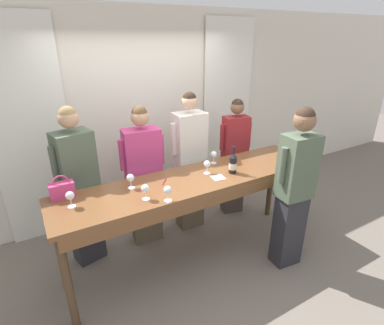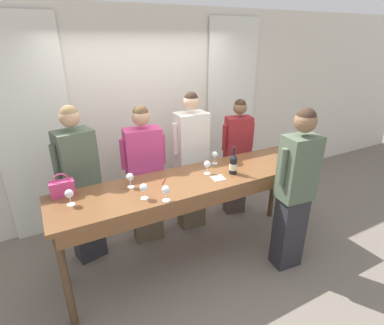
{
  "view_description": "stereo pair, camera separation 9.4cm",
  "coord_description": "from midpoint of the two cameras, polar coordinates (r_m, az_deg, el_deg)",
  "views": [
    {
      "loc": [
        -1.45,
        -2.44,
        2.43
      ],
      "look_at": [
        0.0,
        0.07,
        1.2
      ],
      "focal_mm": 28.0,
      "sensor_mm": 36.0,
      "label": 1
    },
    {
      "loc": [
        -1.37,
        -2.49,
        2.43
      ],
      "look_at": [
        0.0,
        0.07,
        1.2
      ],
      "focal_mm": 28.0,
      "sensor_mm": 36.0,
      "label": 2
    }
  ],
  "objects": [
    {
      "name": "wine_glass_center_right",
      "position": [
        3.77,
        18.15,
        2.0
      ],
      "size": [
        0.07,
        0.07,
        0.15
      ],
      "color": "white",
      "rests_on": "tasting_bar"
    },
    {
      "name": "curtain_panel_right",
      "position": [
        4.9,
        8.0,
        9.98
      ],
      "size": [
        0.87,
        0.03,
        2.69
      ],
      "color": "white",
      "rests_on": "ground_plane"
    },
    {
      "name": "wine_glass_back_left",
      "position": [
        3.22,
        3.75,
        -0.43
      ],
      "size": [
        0.07,
        0.07,
        0.15
      ],
      "color": "white",
      "rests_on": "tasting_bar"
    },
    {
      "name": "pen",
      "position": [
        3.09,
        -4.49,
        -3.55
      ],
      "size": [
        0.09,
        0.12,
        0.01
      ],
      "color": "maroon",
      "rests_on": "tasting_bar"
    },
    {
      "name": "guest_striped_shirt",
      "position": [
        4.22,
        9.17,
        1.1
      ],
      "size": [
        0.46,
        0.28,
        1.68
      ],
      "color": "#473833",
      "rests_on": "ground_plane"
    },
    {
      "name": "wine_glass_front_mid",
      "position": [
        3.49,
        5.13,
        1.42
      ],
      "size": [
        0.07,
        0.07,
        0.15
      ],
      "color": "white",
      "rests_on": "tasting_bar"
    },
    {
      "name": "curtain_panel_left",
      "position": [
        4.0,
        -27.16,
        4.67
      ],
      "size": [
        0.87,
        0.03,
        2.69
      ],
      "color": "white",
      "rests_on": "ground_plane"
    },
    {
      "name": "wine_bottle",
      "position": [
        3.25,
        8.68,
        -0.29
      ],
      "size": [
        0.09,
        0.09,
        0.31
      ],
      "color": "black",
      "rests_on": "tasting_bar"
    },
    {
      "name": "guest_olive_jacket",
      "position": [
        3.46,
        -19.7,
        -4.24
      ],
      "size": [
        0.49,
        0.35,
        1.81
      ],
      "color": "#28282D",
      "rests_on": "ground_plane"
    },
    {
      "name": "guest_pink_top",
      "position": [
        3.62,
        -8.22,
        -2.51
      ],
      "size": [
        0.53,
        0.28,
        1.73
      ],
      "color": "brown",
      "rests_on": "ground_plane"
    },
    {
      "name": "wine_glass_center_mid",
      "position": [
        2.75,
        -8.22,
        -4.87
      ],
      "size": [
        0.07,
        0.07,
        0.15
      ],
      "color": "white",
      "rests_on": "tasting_bar"
    },
    {
      "name": "ground_plane",
      "position": [
        3.74,
        1.28,
        -17.53
      ],
      "size": [
        18.0,
        18.0,
        0.0
      ],
      "primitive_type": "plane",
      "color": "#70665B"
    },
    {
      "name": "host_pouring",
      "position": [
        3.32,
        19.81,
        -4.94
      ],
      "size": [
        0.47,
        0.29,
        1.82
      ],
      "color": "#28282D",
      "rests_on": "ground_plane"
    },
    {
      "name": "wine_glass_front_left",
      "position": [
        2.98,
        -10.86,
        -2.83
      ],
      "size": [
        0.07,
        0.07,
        0.15
      ],
      "color": "white",
      "rests_on": "tasting_bar"
    },
    {
      "name": "wine_glass_back_mid",
      "position": [
        2.7,
        -4.01,
        -5.3
      ],
      "size": [
        0.07,
        0.07,
        0.15
      ],
      "color": "white",
      "rests_on": "tasting_bar"
    },
    {
      "name": "tasting_bar",
      "position": [
        3.19,
        1.66,
        -4.95
      ],
      "size": [
        2.95,
        0.68,
        1.05
      ],
      "color": "brown",
      "rests_on": "ground_plane"
    },
    {
      "name": "guest_cream_sweater",
      "position": [
        3.83,
        0.54,
        0.0
      ],
      "size": [
        0.5,
        0.27,
        1.83
      ],
      "color": "brown",
      "rests_on": "ground_plane"
    },
    {
      "name": "wine_glass_center_left",
      "position": [
        2.82,
        -21.47,
        -5.65
      ],
      "size": [
        0.07,
        0.07,
        0.15
      ],
      "color": "white",
      "rests_on": "tasting_bar"
    },
    {
      "name": "napkin",
      "position": [
        3.17,
        5.83,
        -2.94
      ],
      "size": [
        0.15,
        0.15,
        0.0
      ],
      "color": "white",
      "rests_on": "tasting_bar"
    },
    {
      "name": "wine_glass_front_right",
      "position": [
        3.56,
        17.79,
        0.84
      ],
      "size": [
        0.07,
        0.07,
        0.15
      ],
      "color": "white",
      "rests_on": "tasting_bar"
    },
    {
      "name": "wall_back",
      "position": [
        4.29,
        -8.21,
        8.87
      ],
      "size": [
        12.0,
        0.06,
        2.8
      ],
      "color": "silver",
      "rests_on": "ground_plane"
    },
    {
      "name": "handbag",
      "position": [
        3.02,
        -22.7,
        -4.47
      ],
      "size": [
        0.22,
        0.1,
        0.23
      ],
      "color": "#C63870",
      "rests_on": "tasting_bar"
    }
  ]
}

